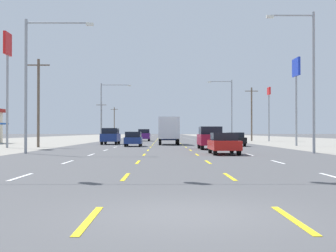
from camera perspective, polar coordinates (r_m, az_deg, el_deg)
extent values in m
plane|color=#4C4C4F|center=(74.41, -0.20, -1.91)|extent=(572.00, 572.00, 0.00)
cube|color=gray|center=(78.27, -18.64, -1.81)|extent=(28.00, 440.00, 0.01)
cube|color=gray|center=(78.57, 18.17, -1.81)|extent=(28.00, 440.00, 0.01)
cube|color=white|center=(16.19, -17.82, -6.04)|extent=(0.14, 2.60, 0.01)
cube|color=white|center=(23.43, -12.36, -4.41)|extent=(0.14, 2.60, 0.01)
cube|color=white|center=(30.80, -9.50, -3.54)|extent=(0.14, 2.60, 0.01)
cube|color=white|center=(38.22, -7.75, -3.00)|extent=(0.14, 2.60, 0.01)
cube|color=white|center=(45.67, -6.57, -2.63)|extent=(0.14, 2.60, 0.01)
cube|color=white|center=(53.13, -5.73, -2.37)|extent=(0.14, 2.60, 0.01)
cube|color=white|center=(60.60, -5.09, -2.17)|extent=(0.14, 2.60, 0.01)
cube|color=white|center=(68.08, -4.59, -2.01)|extent=(0.14, 2.60, 0.01)
cube|color=white|center=(75.56, -4.19, -1.89)|extent=(0.14, 2.60, 0.01)
cube|color=white|center=(83.04, -3.86, -1.79)|extent=(0.14, 2.60, 0.01)
cube|color=white|center=(90.53, -3.59, -1.70)|extent=(0.14, 2.60, 0.01)
cube|color=white|center=(98.02, -3.36, -1.63)|extent=(0.14, 2.60, 0.01)
cube|color=white|center=(105.51, -3.16, -1.57)|extent=(0.14, 2.60, 0.01)
cube|color=white|center=(113.00, -2.99, -1.51)|extent=(0.14, 2.60, 0.01)
cube|color=white|center=(120.50, -2.84, -1.46)|extent=(0.14, 2.60, 0.01)
cube|color=white|center=(127.99, -2.71, -1.42)|extent=(0.14, 2.60, 0.01)
cube|color=white|center=(135.49, -2.59, -1.39)|extent=(0.14, 2.60, 0.01)
cube|color=white|center=(142.98, -2.48, -1.35)|extent=(0.14, 2.60, 0.01)
cube|color=white|center=(150.48, -2.39, -1.32)|extent=(0.14, 2.60, 0.01)
cube|color=white|center=(157.97, -2.30, -1.30)|extent=(0.14, 2.60, 0.01)
cube|color=white|center=(165.47, -2.22, -1.27)|extent=(0.14, 2.60, 0.01)
cube|color=white|center=(172.97, -2.15, -1.25)|extent=(0.14, 2.60, 0.01)
cube|color=white|center=(180.46, -2.08, -1.23)|extent=(0.14, 2.60, 0.01)
cube|color=white|center=(187.96, -2.02, -1.21)|extent=(0.14, 2.60, 0.01)
cube|color=white|center=(195.46, -1.97, -1.19)|extent=(0.14, 2.60, 0.01)
cube|color=white|center=(202.96, -1.92, -1.17)|extent=(0.14, 2.60, 0.01)
cube|color=white|center=(210.45, -1.87, -1.16)|extent=(0.14, 2.60, 0.01)
cube|color=white|center=(217.95, -1.82, -1.15)|extent=(0.14, 2.60, 0.01)
cube|color=white|center=(225.45, -1.78, -1.13)|extent=(0.14, 2.60, 0.01)
cube|color=yellow|center=(8.14, -9.76, -11.39)|extent=(0.14, 2.60, 0.01)
cube|color=yellow|center=(15.52, -5.30, -6.31)|extent=(0.14, 2.60, 0.01)
cube|color=yellow|center=(22.98, -3.75, -4.50)|extent=(0.14, 2.60, 0.01)
cube|color=yellow|center=(30.46, -2.97, -3.58)|extent=(0.14, 2.60, 0.01)
cube|color=yellow|center=(37.94, -2.49, -3.02)|extent=(0.14, 2.60, 0.01)
cube|color=yellow|center=(45.44, -2.18, -2.65)|extent=(0.14, 2.60, 0.01)
cube|color=yellow|center=(52.93, -1.95, -2.38)|extent=(0.14, 2.60, 0.01)
cube|color=yellow|center=(60.43, -1.78, -2.18)|extent=(0.14, 2.60, 0.01)
cube|color=yellow|center=(67.92, -1.64, -2.02)|extent=(0.14, 2.60, 0.01)
cube|color=yellow|center=(75.42, -1.54, -1.89)|extent=(0.14, 2.60, 0.01)
cube|color=yellow|center=(82.92, -1.45, -1.79)|extent=(0.14, 2.60, 0.01)
cube|color=yellow|center=(90.41, -1.37, -1.70)|extent=(0.14, 2.60, 0.01)
cube|color=yellow|center=(97.91, -1.31, -1.63)|extent=(0.14, 2.60, 0.01)
cube|color=yellow|center=(105.41, -1.26, -1.57)|extent=(0.14, 2.60, 0.01)
cube|color=yellow|center=(112.91, -1.21, -1.51)|extent=(0.14, 2.60, 0.01)
cube|color=yellow|center=(120.41, -1.17, -1.47)|extent=(0.14, 2.60, 0.01)
cube|color=yellow|center=(127.91, -1.14, -1.42)|extent=(0.14, 2.60, 0.01)
cube|color=yellow|center=(135.41, -1.11, -1.39)|extent=(0.14, 2.60, 0.01)
cube|color=yellow|center=(142.91, -1.08, -1.35)|extent=(0.14, 2.60, 0.01)
cube|color=yellow|center=(150.41, -1.05, -1.32)|extent=(0.14, 2.60, 0.01)
cube|color=yellow|center=(157.91, -1.03, -1.30)|extent=(0.14, 2.60, 0.01)
cube|color=yellow|center=(165.41, -1.01, -1.27)|extent=(0.14, 2.60, 0.01)
cube|color=yellow|center=(172.90, -0.99, -1.25)|extent=(0.14, 2.60, 0.01)
cube|color=yellow|center=(180.40, -0.97, -1.23)|extent=(0.14, 2.60, 0.01)
cube|color=yellow|center=(187.90, -0.96, -1.21)|extent=(0.14, 2.60, 0.01)
cube|color=yellow|center=(195.40, -0.94, -1.19)|extent=(0.14, 2.60, 0.01)
cube|color=yellow|center=(202.90, -0.93, -1.18)|extent=(0.14, 2.60, 0.01)
cube|color=yellow|center=(210.40, -0.91, -1.16)|extent=(0.14, 2.60, 0.01)
cube|color=yellow|center=(217.90, -0.90, -1.15)|extent=(0.14, 2.60, 0.01)
cube|color=yellow|center=(225.40, -0.89, -1.13)|extent=(0.14, 2.60, 0.01)
cube|color=yellow|center=(8.34, 15.22, -11.11)|extent=(0.14, 2.60, 0.01)
cube|color=yellow|center=(15.63, 7.67, -6.26)|extent=(0.14, 2.60, 0.01)
cube|color=yellow|center=(23.05, 4.99, -4.49)|extent=(0.14, 2.60, 0.01)
cube|color=yellow|center=(30.51, 3.63, -3.57)|extent=(0.14, 2.60, 0.01)
cube|color=yellow|center=(37.99, 2.80, -3.02)|extent=(0.14, 2.60, 0.01)
cube|color=yellow|center=(45.47, 2.24, -2.64)|extent=(0.14, 2.60, 0.01)
cube|color=yellow|center=(52.96, 1.84, -2.38)|extent=(0.14, 2.60, 0.01)
cube|color=yellow|center=(60.45, 1.54, -2.18)|extent=(0.14, 2.60, 0.01)
cube|color=yellow|center=(67.95, 1.31, -2.02)|extent=(0.14, 2.60, 0.01)
cube|color=yellow|center=(75.44, 1.12, -1.89)|extent=(0.14, 2.60, 0.01)
cube|color=yellow|center=(82.94, 0.97, -1.79)|extent=(0.14, 2.60, 0.01)
cube|color=yellow|center=(90.43, 0.84, -1.70)|extent=(0.14, 2.60, 0.01)
cube|color=yellow|center=(97.93, 0.74, -1.63)|extent=(0.14, 2.60, 0.01)
cube|color=yellow|center=(105.43, 0.64, -1.57)|extent=(0.14, 2.60, 0.01)
cube|color=yellow|center=(112.93, 0.56, -1.51)|extent=(0.14, 2.60, 0.01)
cube|color=yellow|center=(120.42, 0.49, -1.47)|extent=(0.14, 2.60, 0.01)
cube|color=yellow|center=(127.92, 0.43, -1.42)|extent=(0.14, 2.60, 0.01)
cube|color=yellow|center=(135.42, 0.38, -1.39)|extent=(0.14, 2.60, 0.01)
cube|color=yellow|center=(142.92, 0.33, -1.35)|extent=(0.14, 2.60, 0.01)
cube|color=yellow|center=(150.42, 0.28, -1.32)|extent=(0.14, 2.60, 0.01)
cube|color=yellow|center=(157.92, 0.24, -1.30)|extent=(0.14, 2.60, 0.01)
cube|color=yellow|center=(165.42, 0.20, -1.27)|extent=(0.14, 2.60, 0.01)
cube|color=yellow|center=(172.91, 0.17, -1.25)|extent=(0.14, 2.60, 0.01)
cube|color=yellow|center=(180.41, 0.14, -1.23)|extent=(0.14, 2.60, 0.01)
cube|color=yellow|center=(187.91, 0.11, -1.21)|extent=(0.14, 2.60, 0.01)
cube|color=yellow|center=(195.41, 0.09, -1.19)|extent=(0.14, 2.60, 0.01)
cube|color=yellow|center=(202.91, 0.06, -1.18)|extent=(0.14, 2.60, 0.01)
cube|color=yellow|center=(210.41, 0.04, -1.16)|extent=(0.14, 2.60, 0.01)
cube|color=yellow|center=(217.91, 0.02, -1.15)|extent=(0.14, 2.60, 0.01)
cube|color=yellow|center=(225.41, 0.00, -1.13)|extent=(0.14, 2.60, 0.01)
cube|color=white|center=(16.49, 19.86, -5.94)|extent=(0.14, 2.60, 0.01)
cube|color=white|center=(23.65, 13.49, -4.37)|extent=(0.14, 2.60, 0.01)
cube|color=white|center=(30.96, 10.11, -3.52)|extent=(0.14, 2.60, 0.01)
cube|color=white|center=(38.35, 8.03, -2.99)|extent=(0.14, 2.60, 0.01)
cube|color=white|center=(45.78, 6.63, -2.63)|extent=(0.14, 2.60, 0.01)
cube|color=white|center=(53.22, 5.61, -2.37)|extent=(0.14, 2.60, 0.01)
cube|color=white|center=(60.68, 4.85, -2.17)|extent=(0.14, 2.60, 0.01)
cube|color=white|center=(68.15, 4.26, -2.01)|extent=(0.14, 2.60, 0.01)
cube|color=white|center=(75.63, 3.78, -1.89)|extent=(0.14, 2.60, 0.01)
cube|color=white|center=(83.10, 3.39, -1.79)|extent=(0.14, 2.60, 0.01)
cube|color=white|center=(90.59, 3.06, -1.70)|extent=(0.14, 2.60, 0.01)
cube|color=white|center=(98.07, 2.78, -1.63)|extent=(0.14, 2.60, 0.01)
cube|color=white|center=(105.56, 2.54, -1.57)|extent=(0.14, 2.60, 0.01)
cube|color=white|center=(113.05, 2.34, -1.51)|extent=(0.14, 2.60, 0.01)
cube|color=white|center=(120.54, 2.16, -1.46)|extent=(0.14, 2.60, 0.01)
cube|color=white|center=(128.03, 2.00, -1.42)|extent=(0.14, 2.60, 0.01)
cube|color=white|center=(135.52, 1.86, -1.39)|extent=(0.14, 2.60, 0.01)
cube|color=white|center=(143.02, 1.73, -1.35)|extent=(0.14, 2.60, 0.01)
cube|color=white|center=(150.51, 1.61, -1.32)|extent=(0.14, 2.60, 0.01)
cube|color=white|center=(158.00, 1.51, -1.30)|extent=(0.14, 2.60, 0.01)
cube|color=white|center=(165.50, 1.42, -1.27)|extent=(0.14, 2.60, 0.01)
cube|color=white|center=(172.99, 1.33, -1.25)|extent=(0.14, 2.60, 0.01)
cube|color=white|center=(180.49, 1.25, -1.23)|extent=(0.14, 2.60, 0.01)
cube|color=white|center=(187.99, 1.18, -1.21)|extent=(0.14, 2.60, 0.01)
cube|color=white|center=(195.48, 1.11, -1.19)|extent=(0.14, 2.60, 0.01)
cube|color=white|center=(202.98, 1.05, -1.17)|extent=(0.14, 2.60, 0.01)
cube|color=white|center=(210.48, 0.99, -1.16)|extent=(0.14, 2.60, 0.01)
cube|color=white|center=(217.97, 0.94, -1.15)|extent=(0.14, 2.60, 0.01)
cube|color=white|center=(225.47, 0.89, -1.13)|extent=(0.14, 2.60, 0.01)
cube|color=red|center=(31.34, 6.94, -2.35)|extent=(1.80, 4.50, 0.62)
cube|color=black|center=(31.23, 6.96, -1.31)|extent=(1.62, 2.10, 0.52)
cylinder|color=black|center=(32.80, 5.25, -2.83)|extent=(0.22, 0.64, 0.64)
cylinder|color=black|center=(32.99, 7.91, -2.81)|extent=(0.22, 0.64, 0.64)
cylinder|color=black|center=(29.72, 5.85, -3.04)|extent=(0.22, 0.64, 0.64)
cylinder|color=black|center=(29.93, 8.79, -3.02)|extent=(0.22, 0.64, 0.64)
cube|color=maroon|center=(40.48, 5.25, -1.69)|extent=(1.98, 4.90, 0.92)
cube|color=black|center=(40.43, 5.26, -0.56)|extent=(1.82, 2.70, 0.68)
cylinder|color=black|center=(42.11, 3.88, -2.29)|extent=(0.26, 0.76, 0.76)
cylinder|color=black|center=(42.27, 6.15, -2.28)|extent=(0.26, 0.76, 0.76)
cylinder|color=black|center=(38.72, 4.27, -2.42)|extent=(0.26, 0.76, 0.76)
cylinder|color=black|center=(38.90, 6.74, -2.41)|extent=(0.26, 0.76, 0.76)
cube|color=navy|center=(48.17, -4.32, -1.79)|extent=(1.72, 3.90, 0.66)
cube|color=black|center=(47.92, -4.34, -1.06)|extent=(1.58, 1.90, 0.58)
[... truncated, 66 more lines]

